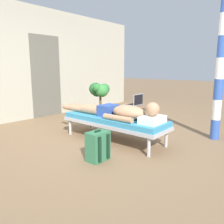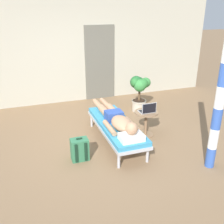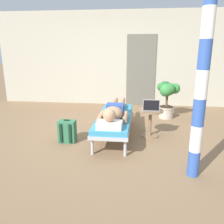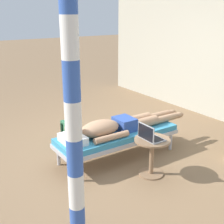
% 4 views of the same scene
% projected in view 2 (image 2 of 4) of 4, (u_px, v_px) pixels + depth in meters
% --- Properties ---
extents(ground_plane, '(40.00, 40.00, 0.00)m').
position_uv_depth(ground_plane, '(104.00, 143.00, 5.19)').
color(ground_plane, '#846647').
extents(house_wall_back, '(7.60, 0.20, 2.70)m').
position_uv_depth(house_wall_back, '(81.00, 52.00, 7.14)').
color(house_wall_back, '#B2AD99').
rests_on(house_wall_back, ground).
extents(house_door_panel, '(0.84, 0.03, 2.04)m').
position_uv_depth(house_door_panel, '(100.00, 63.00, 7.32)').
color(house_door_panel, '#625F54').
rests_on(house_door_panel, ground).
extents(lounge_chair, '(0.63, 1.91, 0.42)m').
position_uv_depth(lounge_chair, '(116.00, 126.00, 5.11)').
color(lounge_chair, '#B7B7BC').
rests_on(lounge_chair, ground).
extents(person_reclining, '(0.53, 2.17, 0.32)m').
position_uv_depth(person_reclining, '(117.00, 119.00, 4.99)').
color(person_reclining, white).
rests_on(person_reclining, lounge_chair).
extents(side_table, '(0.48, 0.48, 0.52)m').
position_uv_depth(side_table, '(146.00, 119.00, 5.39)').
color(side_table, '#8C6B4C').
rests_on(side_table, ground).
extents(laptop, '(0.31, 0.24, 0.23)m').
position_uv_depth(laptop, '(148.00, 110.00, 5.26)').
color(laptop, '#A5A8AD').
rests_on(laptop, side_table).
extents(backpack, '(0.30, 0.26, 0.42)m').
position_uv_depth(backpack, '(80.00, 150.00, 4.58)').
color(backpack, '#33724C').
rests_on(backpack, ground).
extents(potted_plant, '(0.55, 0.56, 0.89)m').
position_uv_depth(potted_plant, '(139.00, 88.00, 6.58)').
color(potted_plant, '#BFB29E').
rests_on(potted_plant, ground).
extents(porch_post, '(0.15, 0.15, 2.46)m').
position_uv_depth(porch_post, '(220.00, 97.00, 3.99)').
color(porch_post, '#3359B2').
rests_on(porch_post, ground).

